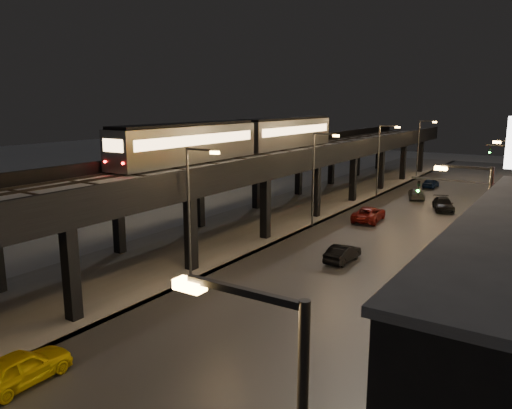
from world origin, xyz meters
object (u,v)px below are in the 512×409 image
Objects in this scene: car_near_white at (343,254)px; car_onc_white at (443,205)px; subway_train at (245,137)px; car_mid_silver at (369,214)px; car_taxi at (20,369)px; car_far_white at (431,183)px; car_onc_red at (510,189)px; car_mid_dark at (417,194)px.

car_onc_white is (2.14, 22.67, 0.05)m from car_near_white.
subway_train is at bearing -28.39° from car_near_white.
car_onc_white is at bearing -124.50° from car_mid_silver.
car_taxi is 1.10× the size of car_far_white.
car_onc_white is at bearing 108.88° from car_far_white.
car_onc_red is (11.89, 60.87, -0.14)m from car_taxi.
car_mid_dark is 6.78m from car_onc_white.
car_taxi is 0.95× the size of car_mid_dark.
car_near_white is at bearing 76.28° from car_mid_dark.
car_mid_silver is at bearing -94.05° from car_taxi.
car_far_white reaches higher than car_mid_dark.
car_taxi is 1.12× the size of car_near_white.
car_onc_red is (4.92, 15.38, -0.08)m from car_onc_white.
car_far_white is 1.11× the size of car_onc_red.
subway_train reaches higher than car_mid_dark.
car_taxi is at bearing 88.11° from car_far_white.
car_onc_white is at bearing -98.99° from car_onc_red.
car_mid_silver is (11.65, 4.92, -7.57)m from subway_train.
car_taxi reaches higher than car_near_white.
car_taxi is 36.35m from car_mid_silver.
car_onc_white is (6.96, 45.49, -0.05)m from car_taxi.
car_far_white is at bearing -93.11° from car_taxi.
car_mid_silver is 1.48× the size of car_onc_red.
car_mid_dark is 13.74m from car_onc_red.
car_onc_white is (4.33, -5.22, 0.02)m from car_mid_dark.
car_onc_white is 1.33× the size of car_onc_red.
car_mid_silver is at bearing 22.88° from subway_train.
car_mid_silver is (-2.98, 13.48, 0.09)m from car_near_white.
car_far_white reaches higher than car_onc_red.
car_mid_dark is 9.21m from car_far_white.
car_onc_white is (16.78, 14.11, -7.61)m from subway_train.
car_onc_red is at bearing -117.60° from car_mid_silver.
car_mid_dark is at bearing 109.73° from car_onc_white.
car_onc_red is (10.05, 24.57, -0.13)m from car_mid_silver.
car_onc_white reaches higher than car_onc_red.
car_taxi reaches higher than car_far_white.
car_mid_dark is at bearing -123.58° from car_onc_red.
car_onc_red is at bearing -174.32° from car_far_white.
car_taxi is at bearing 81.74° from car_mid_silver.
subway_train is 14.74m from car_mid_silver.
car_near_white is at bearing -115.33° from car_onc_white.
car_taxi is 50.79m from car_mid_dark.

